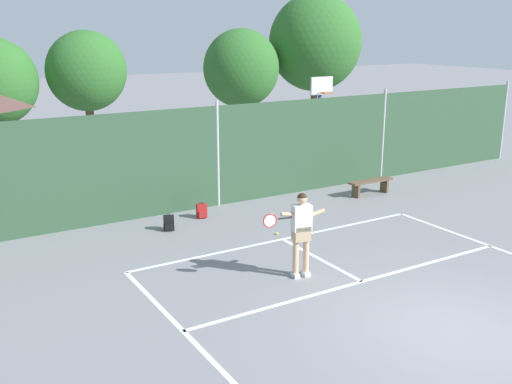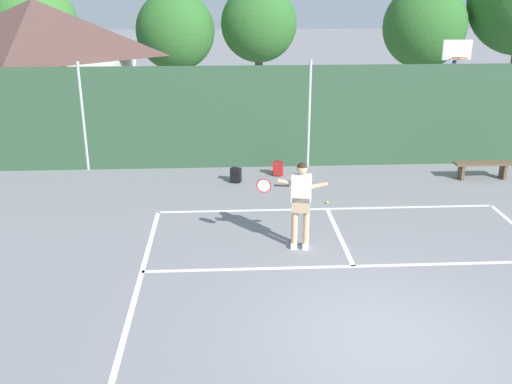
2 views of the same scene
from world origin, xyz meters
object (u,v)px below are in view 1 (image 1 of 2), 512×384
Objects in this scene: backpack_black at (169,223)px; courtside_bench at (371,184)px; basketball_hoop at (320,113)px; backpack_red at (202,211)px; tennis_ball at (277,234)px; tennis_player at (301,227)px.

backpack_black is 0.29× the size of courtside_bench.
basketball_hoop reaches higher than backpack_red.
courtside_bench reaches higher than tennis_ball.
tennis_player is 4.85m from backpack_red.
backpack_black is at bearing 179.28° from courtside_bench.
tennis_ball is 0.04× the size of courtside_bench.
basketball_hoop is 6.34m from backpack_red.
tennis_player is at bearing -129.42° from basketball_hoop.
tennis_ball is at bearing -38.20° from backpack_black.
tennis_ball is (-4.58, -4.34, -2.28)m from basketball_hoop.
tennis_player is 1.16× the size of courtside_bench.
basketball_hoop is at bearing 20.62° from backpack_black.
backpack_black is 1.32m from backpack_red.
backpack_red is at bearing 90.22° from tennis_player.
tennis_ball is 2.52m from backpack_red.
basketball_hoop is 7.60m from backpack_black.
backpack_black is 6.91m from courtside_bench.
basketball_hoop is at bearing 43.45° from tennis_ball.
backpack_red is at bearing -159.97° from basketball_hoop.
tennis_ball is (1.02, 2.47, -1.08)m from tennis_player.
backpack_red is at bearing 23.29° from backpack_black.
basketball_hoop is 3.30m from courtside_bench.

